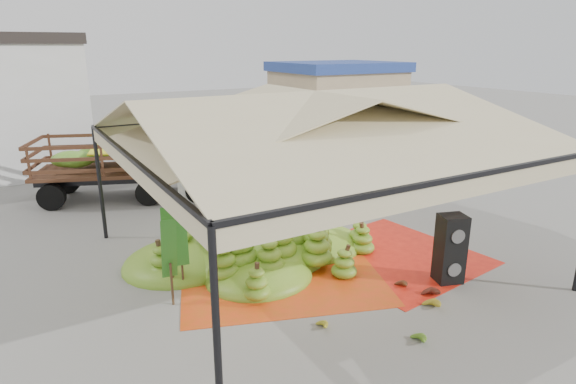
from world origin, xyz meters
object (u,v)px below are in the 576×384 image
speaker_stack (450,249)px  vendor (224,182)px  truck_right (266,133)px  truck_left (142,159)px  banana_heap (255,230)px

speaker_stack → vendor: 7.23m
truck_right → truck_left: bearing=-155.4°
vendor → truck_right: truck_right is taller
banana_heap → vendor: vendor is taller
speaker_stack → truck_right: (1.83, 12.04, 0.53)m
banana_heap → truck_right: (4.86, 8.70, 0.63)m
truck_left → banana_heap: bearing=-58.6°
banana_heap → truck_left: truck_left is taller
banana_heap → speaker_stack: bearing=-47.7°
vendor → truck_left: truck_left is taller
banana_heap → truck_left: bearing=100.3°
banana_heap → truck_left: (-1.12, 6.15, 0.64)m
truck_left → truck_right: 6.51m
banana_heap → truck_right: 9.99m
truck_left → truck_right: bearing=44.1°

